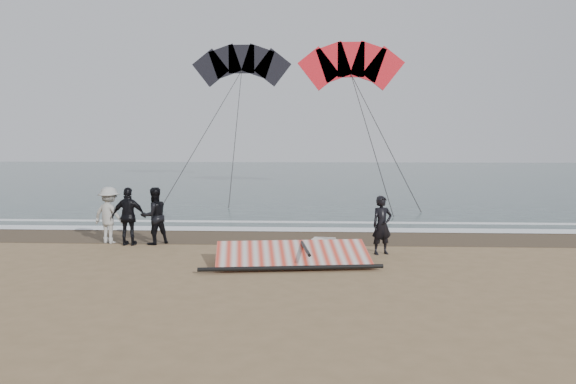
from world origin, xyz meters
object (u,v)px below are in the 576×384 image
(man_main, at_px, (382,225))
(sail_rig, at_px, (290,256))
(board_cream, at_px, (317,246))
(board_white, at_px, (292,255))

(man_main, xyz_separation_m, sail_rig, (-2.44, -1.29, -0.61))
(man_main, distance_m, sail_rig, 2.83)
(sail_rig, bearing_deg, board_cream, 72.09)
(man_main, relative_size, board_white, 0.63)
(board_cream, bearing_deg, man_main, -10.93)
(sail_rig, bearing_deg, man_main, 27.94)
(board_white, distance_m, board_cream, 1.42)
(board_cream, xyz_separation_m, sail_rig, (-0.67, -2.06, 0.14))
(board_white, relative_size, sail_rig, 0.58)
(man_main, height_order, board_cream, man_main)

